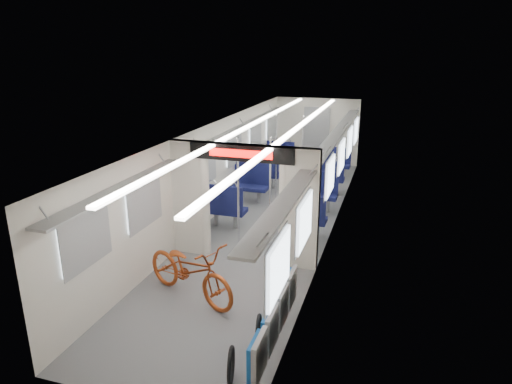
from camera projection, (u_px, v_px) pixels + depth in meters
carriage at (268, 164)px, 10.14m from camera, size 12.00×12.02×2.31m
bicycle at (190, 270)px, 7.47m from camera, size 2.05×1.38×1.02m
flip_bench at (276, 318)px, 6.03m from camera, size 0.12×2.13×0.54m
bike_hoop_a at (231, 367)px, 5.65m from camera, size 0.16×0.48×0.48m
bike_hoop_b at (259, 333)px, 6.31m from camera, size 0.14×0.49×0.49m
bike_hoop_c at (278, 296)px, 7.20m from camera, size 0.21×0.52×0.53m
seat_bay_near_left at (239, 191)px, 11.28m from camera, size 0.96×2.30×1.17m
seat_bay_near_right at (313, 201)px, 10.67m from camera, size 0.92×2.12×1.11m
seat_bay_far_left at (272, 162)px, 14.15m from camera, size 0.93×2.17×1.13m
seat_bay_far_right at (332, 168)px, 13.65m from camera, size 0.88×1.95×1.06m
stanchion_near_left at (238, 193)px, 9.27m from camera, size 0.05×0.05×2.30m
stanchion_near_right at (270, 192)px, 9.32m from camera, size 0.04×0.04×2.30m
stanchion_far_left at (276, 157)px, 12.31m from camera, size 0.04×0.04×2.30m
stanchion_far_right at (302, 159)px, 12.07m from camera, size 0.04×0.04×2.30m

